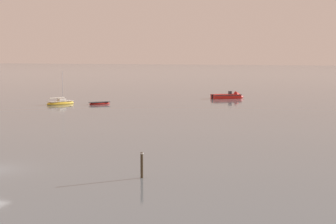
# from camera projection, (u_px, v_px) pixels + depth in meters

# --- Properties ---
(rowboat_moored_4) EXTENTS (3.16, 3.69, 0.58)m
(rowboat_moored_4) POSITION_uv_depth(u_px,v_px,m) (100.00, 103.00, 90.52)
(rowboat_moored_4) COLOR red
(rowboat_moored_4) RESTS_ON ground
(sailboat_moored_0) EXTENTS (3.52, 5.28, 5.70)m
(sailboat_moored_0) POSITION_uv_depth(u_px,v_px,m) (60.00, 103.00, 90.45)
(sailboat_moored_0) COLOR gold
(sailboat_moored_0) RESTS_ON ground
(motorboat_moored_4) EXTENTS (6.25, 5.49, 2.14)m
(motorboat_moored_4) POSITION_uv_depth(u_px,v_px,m) (231.00, 97.00, 103.02)
(motorboat_moored_4) COLOR red
(motorboat_moored_4) RESTS_ON ground
(mooring_post_left) EXTENTS (0.22, 0.22, 1.90)m
(mooring_post_left) POSITION_uv_depth(u_px,v_px,m) (142.00, 166.00, 36.39)
(mooring_post_left) COLOR #3D3323
(mooring_post_left) RESTS_ON ground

